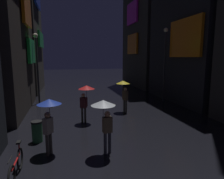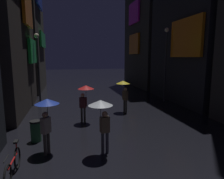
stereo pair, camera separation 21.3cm
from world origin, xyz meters
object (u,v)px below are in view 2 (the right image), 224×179
pedestrian_foreground_right_yellow (124,88)px  streetlamp_right_far (166,57)px  bicycle_parked_at_storefront (13,166)px  streetlamp_left_far (38,60)px  pedestrian_midstreet_centre_red (85,93)px  pedestrian_far_right_clear (102,112)px  trash_bin (36,131)px  pedestrian_midstreet_left_blue (47,111)px

pedestrian_foreground_right_yellow → streetlamp_right_far: (4.23, 2.42, 2.03)m
bicycle_parked_at_storefront → streetlamp_left_far: bearing=92.2°
pedestrian_foreground_right_yellow → streetlamp_left_far: streetlamp_left_far is taller
pedestrian_midstreet_centre_red → pedestrian_far_right_clear: same height
trash_bin → bicycle_parked_at_storefront: bearing=-96.4°
pedestrian_midstreet_left_blue → streetlamp_left_far: streetlamp_left_far is taller
pedestrian_midstreet_centre_red → streetlamp_left_far: size_ratio=0.39×
bicycle_parked_at_storefront → trash_bin: 2.70m
streetlamp_left_far → pedestrian_midstreet_centre_red: bearing=-61.0°
pedestrian_far_right_clear → bicycle_parked_at_storefront: size_ratio=1.16×
bicycle_parked_at_storefront → streetlamp_right_far: size_ratio=0.30×
pedestrian_far_right_clear → streetlamp_right_far: 10.58m
pedestrian_midstreet_centre_red → bicycle_parked_at_storefront: pedestrian_midstreet_centre_red is taller
pedestrian_far_right_clear → bicycle_parked_at_storefront: pedestrian_far_right_clear is taller
pedestrian_far_right_clear → trash_bin: pedestrian_far_right_clear is taller
streetlamp_right_far → pedestrian_midstreet_left_blue: bearing=-139.7°
pedestrian_midstreet_left_blue → streetlamp_right_far: (8.68, 7.36, 2.03)m
pedestrian_far_right_clear → bicycle_parked_at_storefront: 3.30m
pedestrian_foreground_right_yellow → pedestrian_midstreet_left_blue: 6.65m
pedestrian_midstreet_left_blue → pedestrian_far_right_clear: (2.00, -0.59, 0.00)m
streetlamp_right_far → streetlamp_left_far: 10.12m
pedestrian_foreground_right_yellow → pedestrian_far_right_clear: bearing=-113.9°
pedestrian_far_right_clear → streetlamp_right_far: (6.68, 7.95, 2.03)m
streetlamp_right_far → pedestrian_midstreet_centre_red: bearing=-149.9°
pedestrian_far_right_clear → streetlamp_left_far: (-3.32, 9.46, 1.74)m
pedestrian_far_right_clear → trash_bin: bearing=144.9°
bicycle_parked_at_storefront → pedestrian_midstreet_centre_red: bearing=60.9°
pedestrian_foreground_right_yellow → pedestrian_midstreet_centre_red: same height
pedestrian_midstreet_centre_red → pedestrian_midstreet_left_blue: same height
pedestrian_foreground_right_yellow → pedestrian_far_right_clear: same height
bicycle_parked_at_storefront → streetlamp_right_far: bearing=42.5°
streetlamp_right_far → streetlamp_left_far: streetlamp_right_far is taller
pedestrian_foreground_right_yellow → bicycle_parked_at_storefront: (-5.37, -6.37, -1.28)m
pedestrian_foreground_right_yellow → pedestrian_midstreet_centre_red: 3.14m
pedestrian_far_right_clear → bicycle_parked_at_storefront: bearing=-164.0°
pedestrian_midstreet_centre_red → trash_bin: pedestrian_midstreet_centre_red is taller
bicycle_parked_at_storefront → streetlamp_left_far: streetlamp_left_far is taller
pedestrian_midstreet_centre_red → bicycle_parked_at_storefront: 5.62m
streetlamp_right_far → trash_bin: (-9.30, -6.11, -3.23)m
streetlamp_left_far → trash_bin: 8.20m
streetlamp_left_far → streetlamp_right_far: bearing=-8.6°
bicycle_parked_at_storefront → streetlamp_left_far: (-0.40, 10.30, 3.02)m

